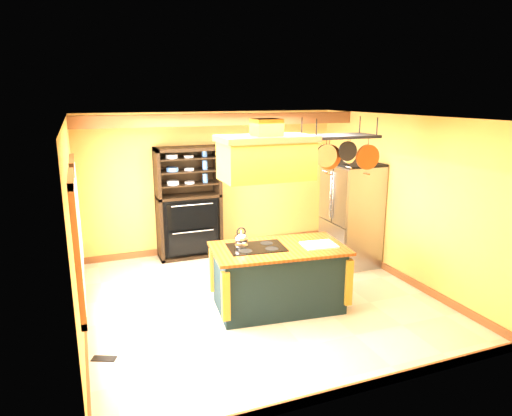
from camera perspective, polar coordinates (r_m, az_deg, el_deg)
floor at (r=7.07m, az=0.40°, el=-11.17°), size 5.00×5.00×0.00m
ceiling at (r=6.41m, az=0.44°, el=11.26°), size 5.00×5.00×0.00m
wall_back at (r=8.93m, az=-5.50°, el=3.22°), size 5.00×0.02×2.70m
wall_front at (r=4.49m, az=12.34°, el=-7.92°), size 5.00×0.02×2.70m
wall_left at (r=6.18m, az=-21.72°, el=-2.56°), size 0.02×5.00×2.70m
wall_right at (r=7.86m, az=17.63°, el=1.15°), size 0.02×5.00×2.70m
ceiling_beam at (r=8.02m, az=-4.12°, el=10.97°), size 5.00×0.15×0.20m
window_near at (r=5.39m, az=-21.39°, el=-4.29°), size 0.06×1.06×1.56m
window_far at (r=6.74m, az=-21.46°, el=-0.76°), size 0.06×1.06×1.56m
kitchen_island at (r=6.61m, az=2.80°, el=-8.60°), size 1.97×1.23×1.11m
range_hood at (r=6.07m, az=1.27°, el=6.61°), size 1.27×0.72×0.80m
pot_rack at (r=6.57m, az=10.39°, el=7.72°), size 1.16×0.53×0.74m
refrigerator at (r=8.36m, az=11.76°, el=-1.01°), size 0.79×0.93×1.82m
hutch at (r=8.70m, az=-8.43°, el=-0.71°), size 1.18×0.54×2.08m
floor_register at (r=5.89m, az=-18.46°, el=-17.42°), size 0.30×0.22×0.01m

